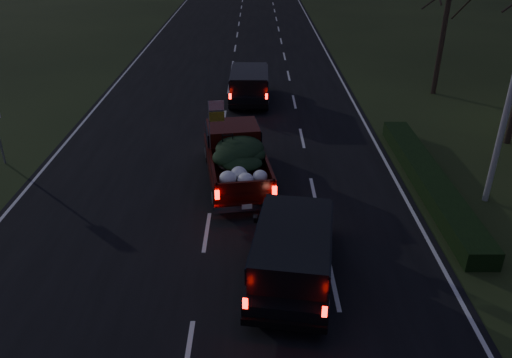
# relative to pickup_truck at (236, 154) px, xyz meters

# --- Properties ---
(ground) EXTENTS (120.00, 120.00, 0.00)m
(ground) POSITION_rel_pickup_truck_xyz_m (-0.81, -3.54, -1.04)
(ground) COLOR black
(ground) RESTS_ON ground
(road_asphalt) EXTENTS (14.00, 120.00, 0.02)m
(road_asphalt) POSITION_rel_pickup_truck_xyz_m (-0.81, -3.54, -1.03)
(road_asphalt) COLOR black
(road_asphalt) RESTS_ON ground
(hedge_row) EXTENTS (1.00, 10.00, 0.60)m
(hedge_row) POSITION_rel_pickup_truck_xyz_m (6.99, -0.54, -0.74)
(hedge_row) COLOR black
(hedge_row) RESTS_ON ground
(pickup_truck) EXTENTS (2.78, 5.54, 2.78)m
(pickup_truck) POSITION_rel_pickup_truck_xyz_m (0.00, 0.00, 0.00)
(pickup_truck) COLOR #380C07
(pickup_truck) RESTS_ON ground
(lead_suv) EXTENTS (2.04, 4.77, 1.37)m
(lead_suv) POSITION_rel_pickup_truck_xyz_m (0.40, 9.13, -0.01)
(lead_suv) COLOR black
(lead_suv) RESTS_ON ground
(rear_suv) EXTENTS (2.67, 4.98, 1.36)m
(rear_suv) POSITION_rel_pickup_truck_xyz_m (1.69, -5.85, -0.01)
(rear_suv) COLOR black
(rear_suv) RESTS_ON ground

